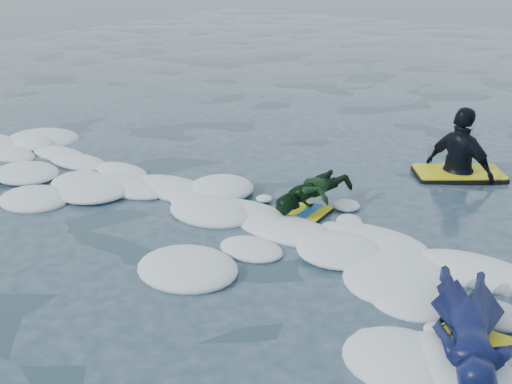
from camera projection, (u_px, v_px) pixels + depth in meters
ground at (177, 266)px, 6.75m from camera, size 120.00×120.00×0.00m
foam_band at (234, 232)px, 7.55m from camera, size 12.00×3.10×0.30m
prone_woman_unit at (469, 331)px, 5.24m from camera, size 1.22×1.85×0.45m
prone_child_unit at (313, 197)px, 7.95m from camera, size 0.79×1.26×0.46m
waiting_rider_unit at (459, 171)px, 9.22m from camera, size 1.42×1.28×1.88m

